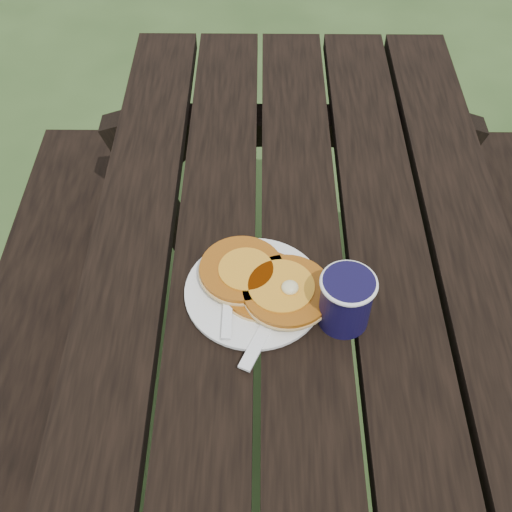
{
  "coord_description": "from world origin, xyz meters",
  "views": [
    {
      "loc": [
        -0.07,
        -0.54,
        1.59
      ],
      "look_at": [
        -0.08,
        0.14,
        0.8
      ],
      "focal_mm": 45.0,
      "sensor_mm": 36.0,
      "label": 1
    }
  ],
  "objects_px": {
    "picnic_table": "(295,448)",
    "pancake_stack": "(265,282)",
    "coffee_cup": "(346,298)",
    "plate": "(254,292)"
  },
  "relations": [
    {
      "from": "plate",
      "to": "pancake_stack",
      "type": "bearing_deg",
      "value": 17.52
    },
    {
      "from": "picnic_table",
      "to": "plate",
      "type": "relative_size",
      "value": 8.11
    },
    {
      "from": "picnic_table",
      "to": "pancake_stack",
      "type": "xyz_separation_m",
      "value": [
        -0.06,
        0.1,
        0.41
      ]
    },
    {
      "from": "picnic_table",
      "to": "coffee_cup",
      "type": "distance_m",
      "value": 0.44
    },
    {
      "from": "plate",
      "to": "coffee_cup",
      "type": "height_order",
      "value": "coffee_cup"
    },
    {
      "from": "pancake_stack",
      "to": "coffee_cup",
      "type": "relative_size",
      "value": 2.21
    },
    {
      "from": "picnic_table",
      "to": "coffee_cup",
      "type": "xyz_separation_m",
      "value": [
        0.06,
        0.05,
        0.44
      ]
    },
    {
      "from": "picnic_table",
      "to": "plate",
      "type": "bearing_deg",
      "value": 130.05
    },
    {
      "from": "plate",
      "to": "pancake_stack",
      "type": "xyz_separation_m",
      "value": [
        0.02,
        0.01,
        0.02
      ]
    },
    {
      "from": "pancake_stack",
      "to": "coffee_cup",
      "type": "height_order",
      "value": "coffee_cup"
    }
  ]
}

